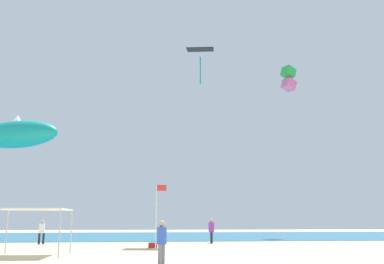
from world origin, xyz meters
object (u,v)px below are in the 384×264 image
Objects in this scene: person_near_tent at (162,238)px; kite_box_green at (289,79)px; person_leftmost at (211,229)px; kite_inflatable_teal at (16,134)px; canopy_tent at (33,211)px; banner_flag at (157,211)px; kite_diamond_black at (200,51)px; cooler_box at (153,245)px; person_central at (42,230)px.

kite_box_green is (15.33, 28.63, 16.61)m from person_near_tent.
person_near_tent is 36.48m from kite_box_green.
kite_inflatable_teal is at bearing 73.07° from person_leftmost.
banner_flag is (6.30, 3.21, 0.08)m from canopy_tent.
kite_diamond_black is (15.94, -4.66, 6.59)m from kite_inflatable_teal.
person_leftmost is at bearing 47.16° from cooler_box.
kite_box_green reaches higher than person_central.
person_central is (-12.30, 0.06, -0.05)m from person_leftmost.
person_near_tent is 0.51× the size of kite_diamond_black.
kite_diamond_black is (3.66, 8.78, 13.51)m from banner_flag.
kite_diamond_black reaches higher than kite_inflatable_teal.
kite_diamond_black reaches higher than canopy_tent.
cooler_box is (-0.19, 10.21, -0.83)m from person_near_tent.
banner_flag is 29.91m from kite_box_green.
kite_box_green is at bearing 49.89° from cooler_box.
kite_inflatable_teal is at bearing 78.73° from kite_box_green.
person_central is 2.99× the size of cooler_box.
kite_box_green reaches higher than person_near_tent.
person_near_tent is 15.56m from person_leftmost.
person_near_tent reaches higher than person_central.
person_central is 9.28m from cooler_box.
banner_flag is 1.30× the size of kite_box_green.
cooler_box is (-4.41, -4.76, -0.88)m from person_leftmost.
kite_diamond_black is at bearing -164.97° from person_near_tent.
cooler_box is (-0.20, 2.18, -2.08)m from banner_flag.
canopy_tent is at bearing -120.49° from kite_diamond_black.
cooler_box is at bearing -111.05° from kite_diamond_black.
cooler_box is at bearing 114.07° from kite_box_green.
person_leftmost is (4.23, 14.97, 0.05)m from person_near_tent.
person_leftmost is at bearing 43.97° from canopy_tent.
person_leftmost is 0.54× the size of kite_diamond_black.
kite_box_green reaches higher than kite_inflatable_teal.
banner_flag is at bearing 117.54° from kite_box_green.
person_leftmost is 8.20m from banner_flag.
kite_box_green is at bearing -146.12° from person_central.
banner_flag is 1.12× the size of kite_diamond_black.
person_central is at bearing 148.57° from cooler_box.
person_leftmost is 6.55m from cooler_box.
banner_flag is 3.02m from cooler_box.
kite_diamond_black is (-0.56, 1.84, 14.71)m from person_leftmost.
banner_flag is (8.08, -6.99, 1.26)m from person_central.
kite_diamond_black is (3.67, 16.81, 14.76)m from person_near_tent.
person_near_tent is at bearing -93.08° from kite_diamond_black.
cooler_box is at bearing 41.43° from canopy_tent.
person_leftmost is at bearing -168.43° from person_near_tent.
banner_flag is at bearing -84.81° from cooler_box.
canopy_tent is at bearing -138.57° from cooler_box.
person_leftmost is 19.50m from kite_inflatable_teal.
canopy_tent is at bearing -153.02° from banner_flag.
canopy_tent reaches higher than person_near_tent.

